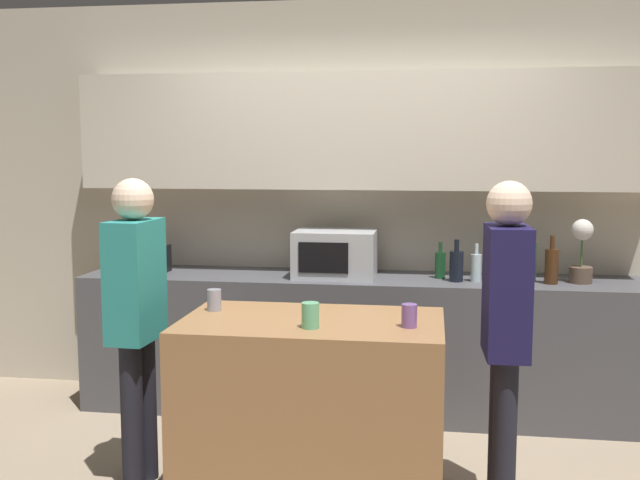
# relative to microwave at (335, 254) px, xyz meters

# --- Properties ---
(back_wall) EXTENTS (6.40, 0.40, 2.70)m
(back_wall) POSITION_rel_microwave_xyz_m (0.15, 0.29, 0.50)
(back_wall) COLOR beige
(back_wall) RESTS_ON ground_plane
(back_counter) EXTENTS (3.60, 0.62, 0.89)m
(back_counter) POSITION_rel_microwave_xyz_m (0.15, 0.02, -0.59)
(back_counter) COLOR #4C4C51
(back_counter) RESTS_ON ground_plane
(kitchen_island) EXTENTS (1.24, 0.74, 0.91)m
(kitchen_island) POSITION_rel_microwave_xyz_m (0.06, -1.31, -0.59)
(kitchen_island) COLOR #996B42
(kitchen_island) RESTS_ON ground_plane
(microwave) EXTENTS (0.52, 0.39, 0.30)m
(microwave) POSITION_rel_microwave_xyz_m (0.00, 0.00, 0.00)
(microwave) COLOR #B7BABC
(microwave) RESTS_ON back_counter
(toaster) EXTENTS (0.26, 0.16, 0.18)m
(toaster) POSITION_rel_microwave_xyz_m (-1.26, 0.00, -0.06)
(toaster) COLOR black
(toaster) RESTS_ON back_counter
(potted_plant) EXTENTS (0.14, 0.14, 0.40)m
(potted_plant) POSITION_rel_microwave_xyz_m (1.53, 0.00, 0.05)
(potted_plant) COLOR brown
(potted_plant) RESTS_ON back_counter
(bottle_0) EXTENTS (0.07, 0.07, 0.23)m
(bottle_0) POSITION_rel_microwave_xyz_m (0.67, 0.04, -0.06)
(bottle_0) COLOR #194723
(bottle_0) RESTS_ON back_counter
(bottle_1) EXTENTS (0.09, 0.09, 0.26)m
(bottle_1) POSITION_rel_microwave_xyz_m (0.77, -0.06, -0.05)
(bottle_1) COLOR black
(bottle_1) RESTS_ON back_counter
(bottle_2) EXTENTS (0.07, 0.07, 0.24)m
(bottle_2) POSITION_rel_microwave_xyz_m (0.89, -0.05, -0.06)
(bottle_2) COLOR silver
(bottle_2) RESTS_ON back_counter
(bottle_3) EXTENTS (0.06, 0.06, 0.29)m
(bottle_3) POSITION_rel_microwave_xyz_m (0.99, 0.01, -0.04)
(bottle_3) COLOR #472814
(bottle_3) RESTS_ON back_counter
(bottle_4) EXTENTS (0.07, 0.07, 0.24)m
(bottle_4) POSITION_rel_microwave_xyz_m (1.12, -0.06, -0.06)
(bottle_4) COLOR #194723
(bottle_4) RESTS_ON back_counter
(bottle_5) EXTENTS (0.07, 0.07, 0.33)m
(bottle_5) POSITION_rel_microwave_xyz_m (1.23, 0.04, -0.03)
(bottle_5) COLOR #194723
(bottle_5) RESTS_ON back_counter
(bottle_6) EXTENTS (0.08, 0.08, 0.30)m
(bottle_6) POSITION_rel_microwave_xyz_m (1.34, -0.06, -0.04)
(bottle_6) COLOR #472814
(bottle_6) RESTS_ON back_counter
(cup_0) EXTENTS (0.07, 0.07, 0.11)m
(cup_0) POSITION_rel_microwave_xyz_m (-0.46, -1.18, -0.08)
(cup_0) COLOR #9594A6
(cup_0) RESTS_ON kitchen_island
(cup_1) EXTENTS (0.08, 0.08, 0.12)m
(cup_1) POSITION_rel_microwave_xyz_m (0.08, -1.48, -0.08)
(cup_1) COLOR #63BB86
(cup_1) RESTS_ON kitchen_island
(cup_2) EXTENTS (0.07, 0.07, 0.11)m
(cup_2) POSITION_rel_microwave_xyz_m (0.52, -1.40, -0.08)
(cup_2) COLOR #7D559F
(cup_2) RESTS_ON kitchen_island
(person_left) EXTENTS (0.21, 0.35, 1.57)m
(person_left) POSITION_rel_microwave_xyz_m (-0.84, -1.25, -0.11)
(person_left) COLOR black
(person_left) RESTS_ON ground_plane
(person_center) EXTENTS (0.21, 0.35, 1.57)m
(person_center) POSITION_rel_microwave_xyz_m (0.96, -1.27, -0.11)
(person_center) COLOR black
(person_center) RESTS_ON ground_plane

